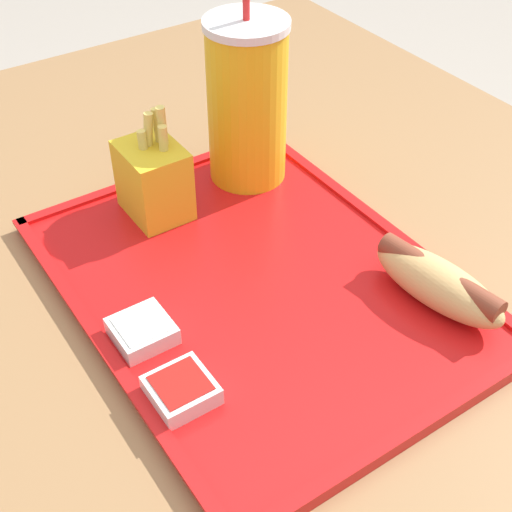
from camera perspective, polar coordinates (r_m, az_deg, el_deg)
name	(u,v)px	position (r m, az deg, el deg)	size (l,w,h in m)	color
food_tray	(256,284)	(0.67, 0.00, -2.25)	(0.42, 0.32, 0.01)	red
soda_cup	(247,102)	(0.76, -0.72, 12.21)	(0.09, 0.09, 0.21)	gold
hot_dog_far	(438,282)	(0.65, 14.37, -2.05)	(0.14, 0.06, 0.04)	tan
fries_carton	(154,178)	(0.73, -8.17, 6.19)	(0.07, 0.06, 0.12)	gold
sauce_cup_mayo	(142,330)	(0.61, -9.09, -5.90)	(0.05, 0.05, 0.02)	silver
sauce_cup_ketchup	(181,389)	(0.57, -6.00, -10.57)	(0.05, 0.05, 0.02)	silver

